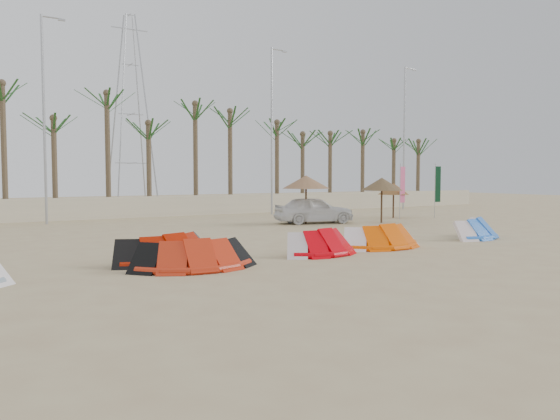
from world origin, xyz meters
TOP-DOWN VIEW (x-y plane):
  - ground at (0.00, 0.00)m, footprint 120.00×120.00m
  - boundary_wall at (0.00, 22.00)m, footprint 60.00×0.30m
  - palm_line at (0.67, 23.50)m, footprint 52.00×4.00m
  - lamp_b at (-5.96, 20.00)m, footprint 1.25×0.14m
  - lamp_c at (8.04, 20.00)m, footprint 1.25×0.14m
  - lamp_d at (20.04, 20.00)m, footprint 1.25×0.14m
  - pylon at (1.00, 28.00)m, footprint 3.00×3.00m
  - kite_red_left at (-4.82, 2.98)m, footprint 3.52×1.80m
  - kite_red_mid at (-4.97, 4.65)m, footprint 3.93×2.54m
  - kite_red_right at (-0.17, 3.35)m, footprint 3.11×1.94m
  - kite_orange at (2.70, 3.66)m, footprint 3.45×1.64m
  - kite_blue at (8.05, 3.96)m, footprint 3.58×2.56m
  - parasol_left at (5.87, 12.85)m, footprint 2.56×2.56m
  - parasol_mid at (9.78, 11.24)m, footprint 2.28×2.28m
  - parasol_right at (12.87, 13.58)m, footprint 1.89×1.89m
  - flag_pink at (12.74, 12.71)m, footprint 0.45×0.05m
  - flag_green at (14.97, 12.02)m, footprint 0.45×0.07m
  - car at (6.48, 12.97)m, footprint 4.57×2.74m

SIDE VIEW (x-z plane):
  - ground at x=0.00m, z-range 0.00..0.00m
  - pylon at x=1.00m, z-range -7.00..7.00m
  - kite_red_right at x=-0.17m, z-range -0.03..0.87m
  - kite_blue at x=8.05m, z-range -0.03..0.87m
  - kite_orange at x=2.70m, z-range -0.03..0.87m
  - kite_red_left at x=-4.82m, z-range -0.03..0.87m
  - kite_red_mid at x=-4.97m, z-range -0.03..0.87m
  - boundary_wall at x=0.00m, z-range 0.00..1.30m
  - car at x=6.48m, z-range 0.00..1.46m
  - parasol_right at x=12.87m, z-range 0.71..2.84m
  - flag_pink at x=12.74m, z-range 0.31..3.62m
  - flag_green at x=14.97m, z-range 0.31..3.64m
  - parasol_mid at x=9.78m, z-range 0.88..3.36m
  - parasol_left at x=5.87m, z-range 0.94..3.54m
  - lamp_b at x=-5.96m, z-range 0.27..11.27m
  - lamp_c at x=8.04m, z-range 0.27..11.27m
  - lamp_d at x=20.04m, z-range 0.27..11.27m
  - palm_line at x=0.67m, z-range 2.59..10.29m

